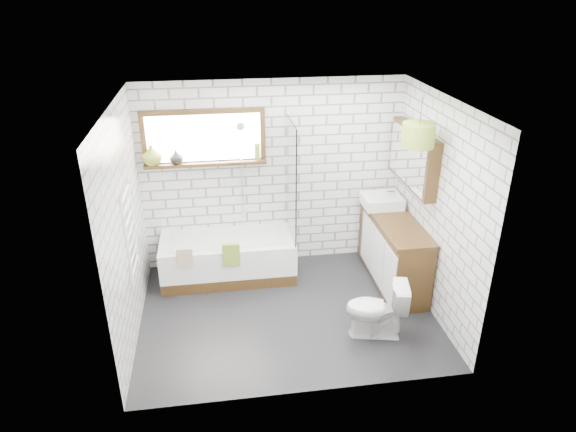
{
  "coord_description": "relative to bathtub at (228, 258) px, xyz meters",
  "views": [
    {
      "loc": [
        -0.73,
        -4.98,
        3.62
      ],
      "look_at": [
        0.05,
        0.25,
        1.14
      ],
      "focal_mm": 32.0,
      "sensor_mm": 36.0,
      "label": 1
    }
  ],
  "objects": [
    {
      "name": "basin",
      "position": [
        2.03,
        -0.0,
        0.68
      ],
      "size": [
        0.49,
        0.43,
        0.14
      ],
      "primitive_type": "cube",
      "color": "white",
      "rests_on": "vanity"
    },
    {
      "name": "towel_beige",
      "position": [
        -0.53,
        -0.38,
        0.26
      ],
      "size": [
        0.19,
        0.05,
        0.24
      ],
      "primitive_type": "cube",
      "color": "tan",
      "rests_on": "bathtub"
    },
    {
      "name": "floor",
      "position": [
        0.64,
        -0.92,
        -0.28
      ],
      "size": [
        3.4,
        2.6,
        0.01
      ],
      "primitive_type": "cube",
      "color": "black",
      "rests_on": "ground"
    },
    {
      "name": "towel_green",
      "position": [
        0.03,
        -0.38,
        0.26
      ],
      "size": [
        0.21,
        0.06,
        0.29
      ],
      "primitive_type": "cube",
      "color": "olive",
      "rests_on": "bathtub"
    },
    {
      "name": "window",
      "position": [
        -0.21,
        0.34,
        1.52
      ],
      "size": [
        1.52,
        0.16,
        0.68
      ],
      "primitive_type": "cube",
      "color": "#311F0D",
      "rests_on": "wall_back"
    },
    {
      "name": "wall_left",
      "position": [
        -1.06,
        -0.92,
        0.97
      ],
      "size": [
        0.01,
        2.6,
        2.5
      ],
      "primitive_type": "cube",
      "color": "white",
      "rests_on": "ground"
    },
    {
      "name": "wall_right",
      "position": [
        2.35,
        -0.92,
        0.97
      ],
      "size": [
        0.01,
        2.6,
        2.5
      ],
      "primitive_type": "cube",
      "color": "white",
      "rests_on": "ground"
    },
    {
      "name": "shower_screen",
      "position": [
        0.84,
        0.0,
        1.03
      ],
      "size": [
        0.02,
        0.72,
        1.5
      ],
      "primitive_type": "cube",
      "color": "white",
      "rests_on": "bathtub"
    },
    {
      "name": "bottle",
      "position": [
        0.44,
        0.31,
        1.31
      ],
      "size": [
        0.08,
        0.08,
        0.21
      ],
      "primitive_type": "cylinder",
      "rotation": [
        0.0,
        0.0,
        0.12
      ],
      "color": "olive",
      "rests_on": "window"
    },
    {
      "name": "vanity",
      "position": [
        2.09,
        -0.41,
        0.17
      ],
      "size": [
        0.5,
        1.55,
        0.89
      ],
      "primitive_type": "cube",
      "color": "#311F0D",
      "rests_on": "floor"
    },
    {
      "name": "mirror_cabinet",
      "position": [
        2.26,
        -0.32,
        1.37
      ],
      "size": [
        0.16,
        1.2,
        0.7
      ],
      "primitive_type": "cube",
      "color": "#311F0D",
      "rests_on": "wall_right"
    },
    {
      "name": "vase_olive",
      "position": [
        -0.86,
        0.31,
        1.33
      ],
      "size": [
        0.29,
        0.29,
        0.25
      ],
      "primitive_type": "imported",
      "rotation": [
        0.0,
        0.0,
        -0.21
      ],
      "color": "olive",
      "rests_on": "window"
    },
    {
      "name": "toilet",
      "position": [
        1.54,
        -1.47,
        0.05
      ],
      "size": [
        0.5,
        0.71,
        0.66
      ],
      "primitive_type": "imported",
      "rotation": [
        0.0,
        0.0,
        -1.78
      ],
      "color": "white",
      "rests_on": "floor"
    },
    {
      "name": "bathtub",
      "position": [
        0.0,
        0.0,
        0.0
      ],
      "size": [
        1.71,
        0.76,
        0.55
      ],
      "primitive_type": "cube",
      "color": "white",
      "rests_on": "floor"
    },
    {
      "name": "ceiling",
      "position": [
        0.64,
        -0.92,
        2.23
      ],
      "size": [
        3.4,
        2.6,
        0.01
      ],
      "primitive_type": "cube",
      "color": "white",
      "rests_on": "ground"
    },
    {
      "name": "shower_riser",
      "position": [
        0.24,
        0.34,
        1.07
      ],
      "size": [
        0.02,
        0.02,
        1.3
      ],
      "primitive_type": "cylinder",
      "color": "silver",
      "rests_on": "wall_back"
    },
    {
      "name": "tap",
      "position": [
        2.19,
        -0.0,
        0.74
      ],
      "size": [
        0.04,
        0.04,
        0.15
      ],
      "primitive_type": "cylinder",
      "rotation": [
        0.0,
        0.0,
        -0.39
      ],
      "color": "silver",
      "rests_on": "vanity"
    },
    {
      "name": "wall_front",
      "position": [
        0.64,
        -2.23,
        0.97
      ],
      "size": [
        3.4,
        0.01,
        2.5
      ],
      "primitive_type": "cube",
      "color": "white",
      "rests_on": "ground"
    },
    {
      "name": "pendant",
      "position": [
        2.05,
        -0.9,
        1.82
      ],
      "size": [
        0.35,
        0.35,
        0.26
      ],
      "primitive_type": "cylinder",
      "color": "olive",
      "rests_on": "ceiling"
    },
    {
      "name": "vase_dark",
      "position": [
        -0.56,
        0.31,
        1.29
      ],
      "size": [
        0.22,
        0.22,
        0.17
      ],
      "primitive_type": "imported",
      "rotation": [
        0.0,
        0.0,
        0.37
      ],
      "color": "black",
      "rests_on": "window"
    },
    {
      "name": "wall_back",
      "position": [
        0.64,
        0.38,
        0.97
      ],
      "size": [
        3.4,
        0.01,
        2.5
      ],
      "primitive_type": "cube",
      "color": "white",
      "rests_on": "ground"
    },
    {
      "name": "towel_radiator",
      "position": [
        -1.02,
        -0.92,
        0.92
      ],
      "size": [
        0.06,
        0.52,
        1.0
      ],
      "primitive_type": "cube",
      "color": "white",
      "rests_on": "wall_left"
    }
  ]
}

